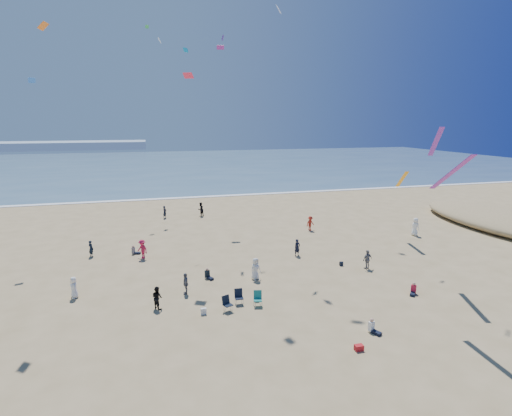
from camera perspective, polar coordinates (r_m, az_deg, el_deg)
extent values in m
plane|color=tan|center=(21.17, 0.52, -21.34)|extent=(220.00, 220.00, 0.00)
cube|color=#476B84|center=(112.67, -12.81, 6.03)|extent=(220.00, 100.00, 0.06)
cube|color=white|center=(63.23, -10.64, 1.43)|extent=(220.00, 1.20, 0.08)
cube|color=#7A8EA8|center=(195.19, -31.97, 7.48)|extent=(110.00, 20.00, 3.20)
ellipsoid|color=tan|center=(53.39, 31.94, -1.56)|extent=(10.00, 22.00, 2.20)
imported|color=slate|center=(28.43, -10.01, -10.58)|extent=(0.45, 0.93, 1.53)
imported|color=white|center=(30.10, -24.57, -10.27)|extent=(0.72, 0.85, 1.49)
imported|color=white|center=(44.86, 21.79, -2.50)|extent=(0.80, 1.04, 1.90)
imported|color=#AB2518|center=(44.06, 7.76, -2.18)|extent=(1.16, 0.90, 1.59)
imported|color=black|center=(35.70, 5.91, -5.65)|extent=(0.63, 0.49, 1.53)
imported|color=#BC1A3F|center=(36.23, -15.94, -5.67)|extent=(1.20, 1.23, 1.69)
imported|color=black|center=(26.78, -13.94, -12.31)|extent=(0.88, 0.91, 1.48)
imported|color=black|center=(50.61, -7.92, -0.19)|extent=(1.09, 1.06, 1.77)
imported|color=slate|center=(33.72, 15.63, -7.09)|extent=(1.00, 0.62, 1.59)
imported|color=black|center=(50.35, -12.91, -0.58)|extent=(0.62, 0.68, 1.55)
imported|color=black|center=(38.24, -22.51, -5.38)|extent=(0.62, 0.63, 1.46)
imported|color=silver|center=(30.40, -0.07, -8.67)|extent=(0.97, 0.83, 1.69)
cube|color=silver|center=(25.74, -7.50, -14.42)|extent=(0.35, 0.20, 0.40)
cube|color=black|center=(27.20, 0.04, -12.80)|extent=(0.30, 0.22, 0.38)
cube|color=red|center=(22.72, 14.49, -18.76)|extent=(0.45, 0.30, 0.30)
cube|color=black|center=(34.10, 12.09, -7.80)|extent=(0.28, 0.18, 0.34)
cube|color=white|center=(55.91, -13.62, 22.24)|extent=(0.39, 0.57, 0.66)
cube|color=#552B90|center=(40.38, -4.78, 23.07)|extent=(0.38, 0.80, 0.47)
cube|color=orange|center=(30.06, -28.12, 21.96)|extent=(0.58, 0.89, 0.43)
cube|color=green|center=(55.38, -15.31, 23.71)|extent=(0.47, 0.37, 0.39)
cube|color=white|center=(38.04, 3.24, 26.49)|extent=(0.64, 0.70, 0.64)
cube|color=#D12449|center=(32.84, -9.66, 18.16)|extent=(0.89, 0.78, 0.40)
cube|color=#2F75E9|center=(40.27, -29.38, 15.61)|extent=(0.58, 0.32, 0.44)
cube|color=#16BCD6|center=(42.08, -10.02, 21.34)|extent=(0.56, 0.59, 0.42)
cube|color=#88258A|center=(49.03, -5.12, 21.88)|extent=(0.86, 0.40, 0.44)
cube|color=purple|center=(31.91, 24.30, 8.59)|extent=(0.35, 3.14, 2.21)
cube|color=orange|center=(41.92, 20.13, 3.87)|extent=(0.35, 2.64, 1.87)
cube|color=purple|center=(24.86, 26.14, 4.53)|extent=(0.35, 3.30, 2.33)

